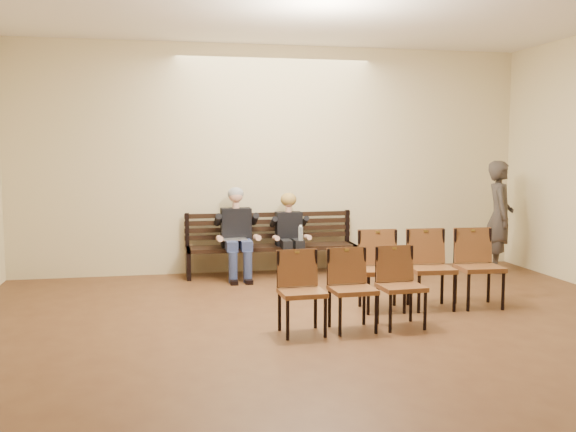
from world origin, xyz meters
name	(u,v)px	position (x,y,z in m)	size (l,w,h in m)	color
ground	(383,382)	(0.00, 0.00, 0.00)	(10.00, 10.00, 0.00)	brown
room_walls	(358,80)	(0.00, 0.79, 2.54)	(8.02, 10.01, 3.51)	beige
bench	(272,260)	(-0.11, 4.65, 0.23)	(2.60, 0.90, 0.45)	black
seated_man	(237,234)	(-0.65, 4.53, 0.66)	(0.55, 0.76, 1.33)	black
seated_woman	(290,239)	(0.15, 4.53, 0.56)	(0.48, 0.67, 1.12)	black
laptop	(235,240)	(-0.70, 4.41, 0.58)	(0.35, 0.28, 0.26)	silver
water_bottle	(301,241)	(0.25, 4.25, 0.57)	(0.07, 0.07, 0.24)	silver
bag	(407,260)	(2.07, 4.58, 0.16)	(0.42, 0.29, 0.31)	black
passerby	(500,208)	(3.40, 4.17, 1.00)	(0.73, 0.48, 1.99)	#37312D
chair_row_front	(431,269)	(1.40, 2.21, 0.48)	(1.71, 0.52, 0.95)	brown
chair_row_back	(353,290)	(0.20, 1.50, 0.43)	(1.56, 0.47, 0.87)	brown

